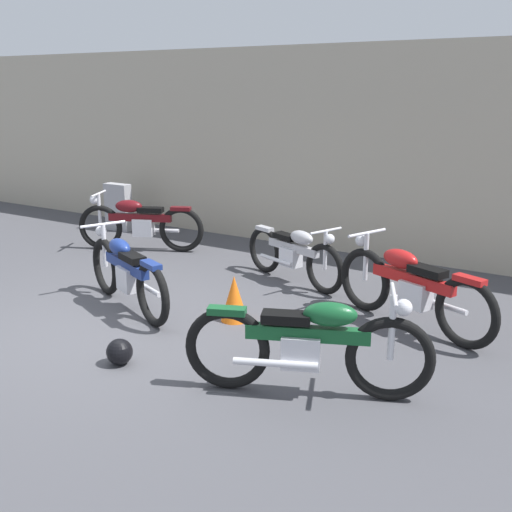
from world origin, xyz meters
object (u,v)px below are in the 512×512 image
Objects in this scene: helmet at (120,352)px; motorcycle_maroon at (139,223)px; traffic_cone at (234,298)px; motorcycle_red at (411,287)px; motorcycle_blue at (127,272)px; stone_marker at (118,207)px; motorcycle_silver at (294,254)px; motorcycle_green at (309,345)px.

motorcycle_maroon is (-2.87, 3.47, 0.34)m from helmet.
helmet is 1.63m from traffic_cone.
helmet is 4.51m from motorcycle_maroon.
traffic_cone is at bearing 47.39° from motorcycle_red.
motorcycle_red is (3.18, 1.24, 0.01)m from motorcycle_blue.
helmet is at bearing 153.37° from motorcycle_blue.
traffic_cone is (0.30, 1.60, 0.14)m from helmet.
stone_marker is 0.45× the size of motorcycle_maroon.
motorcycle_silver is (-0.11, 1.66, 0.15)m from traffic_cone.
motorcycle_red is at bearing 144.79° from motorcycle_maroon.
motorcycle_red is (1.82, 0.89, 0.21)m from traffic_cone.
motorcycle_maroon is at bearing -163.80° from motorcycle_silver.
stone_marker is 4.50m from motorcycle_blue.
stone_marker is 0.43× the size of motorcycle_red.
motorcycle_green is at bearing -36.39° from traffic_cone.
motorcycle_blue is 3.41m from motorcycle_red.
motorcycle_green is at bearing 123.34° from motorcycle_maroon.
traffic_cone is 3.68m from motorcycle_maroon.
motorcycle_green is at bearing 13.13° from helmet.
motorcycle_silver is 3.07m from motorcycle_maroon.
traffic_cone is 1.97m from motorcycle_green.
motorcycle_red reaches higher than stone_marker.
motorcycle_blue reaches higher than stone_marker.
helmet is at bearing -100.64° from traffic_cone.
motorcycle_blue is 1.08× the size of motorcycle_silver.
motorcycle_silver is at bearing -98.99° from motorcycle_blue.
motorcycle_green reaches higher than traffic_cone.
motorcycle_green reaches higher than helmet.
motorcycle_silver is at bearing 93.70° from traffic_cone.
motorcycle_silver is at bearing 97.99° from motorcycle_green.
motorcycle_green is (1.58, -1.16, 0.20)m from traffic_cone.
motorcycle_red is at bearing -1.62° from motorcycle_silver.
motorcycle_green is 0.99× the size of motorcycle_red.
motorcycle_blue is (-2.94, 0.82, -0.01)m from motorcycle_green.
motorcycle_blue is 2.37m from motorcycle_silver.
stone_marker is 6.66m from motorcycle_red.
motorcycle_red is (0.24, 2.05, 0.00)m from motorcycle_green.
helmet is at bearing 170.30° from motorcycle_green.
motorcycle_silver is at bearing -0.48° from motorcycle_red.
stone_marker is at bearing 124.21° from motorcycle_green.
motorcycle_silver is (1.26, 2.01, -0.04)m from motorcycle_blue.
motorcycle_red is (6.38, -1.93, 0.03)m from stone_marker.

